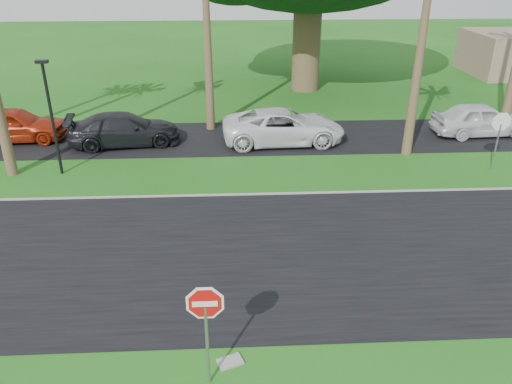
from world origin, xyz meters
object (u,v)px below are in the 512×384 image
object	(u,v)px
car_red	(13,125)
car_pickup	(481,120)
car_minivan	(284,127)
stop_sign_far	(500,129)
stop_sign_near	(206,316)
car_dark	(124,130)

from	to	relation	value
car_red	car_pickup	size ratio (longest dim) A/B	1.02
car_minivan	car_pickup	world-z (taller)	car_pickup
stop_sign_far	car_pickup	bearing A→B (deg)	-108.22
car_pickup	stop_sign_near	bearing A→B (deg)	136.92
stop_sign_near	stop_sign_far	bearing A→B (deg)	43.73
stop_sign_near	car_pickup	size ratio (longest dim) A/B	0.56
car_minivan	car_red	bearing A→B (deg)	83.49
car_red	car_dark	xyz separation A→B (m)	(5.40, -0.75, -0.07)
stop_sign_far	car_red	world-z (taller)	stop_sign_far
car_dark	car_pickup	distance (m)	17.41
stop_sign_far	car_pickup	xyz separation A→B (m)	(1.43, 4.33, -0.97)
car_red	car_minivan	size ratio (longest dim) A/B	0.84
car_red	car_pickup	xyz separation A→B (m)	(22.80, -0.25, -0.02)
car_red	car_minivan	xyz separation A→B (m)	(12.92, -0.87, -0.02)
stop_sign_near	car_pickup	world-z (taller)	stop_sign_near
car_dark	car_pickup	size ratio (longest dim) A/B	1.10
stop_sign_near	car_minivan	size ratio (longest dim) A/B	0.45
stop_sign_near	car_dark	size ratio (longest dim) A/B	0.51
stop_sign_near	car_minivan	world-z (taller)	stop_sign_near
car_dark	car_minivan	xyz separation A→B (m)	(7.51, -0.12, 0.05)
car_red	car_dark	size ratio (longest dim) A/B	0.93
car_minivan	car_dark	bearing A→B (deg)	86.45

